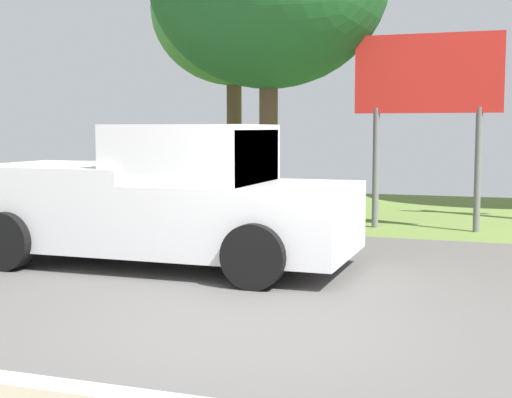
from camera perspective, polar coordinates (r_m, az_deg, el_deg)
ground_plane at (r=9.42m, az=6.07°, el=-5.94°), size 40.00×22.00×0.20m
pickup_truck at (r=9.75m, az=-7.47°, el=-0.10°), size 5.20×2.28×1.88m
roadside_billboard at (r=13.35m, az=13.39°, el=8.54°), size 2.60×0.12×3.50m
tree_left_far at (r=17.76m, az=-1.76°, el=14.66°), size 3.94×3.94×6.44m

